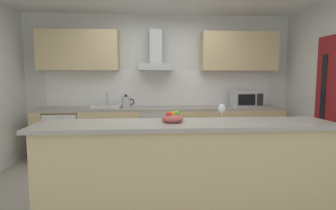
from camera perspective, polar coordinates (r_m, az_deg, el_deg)
The scene contains 15 objects.
ground at distance 3.53m, azimuth -0.29°, elevation -18.13°, with size 5.96×4.59×0.02m, color gray.
wall_back at distance 5.08m, azimuth -1.73°, elevation 4.44°, with size 5.96×0.12×2.60m, color silver.
backsplash_tile at distance 5.01m, azimuth -1.69°, elevation 3.62°, with size 4.21×0.02×0.66m, color white.
counter_back at distance 4.80m, azimuth -1.50°, elevation -5.87°, with size 4.36×0.60×0.90m.
counter_island at distance 2.80m, azimuth 3.99°, elevation -13.60°, with size 3.02×0.64×0.98m.
upper_cabinets at distance 4.87m, azimuth -1.63°, elevation 11.56°, with size 4.30×0.32×0.70m.
side_door at distance 4.51m, azimuth 32.37°, elevation -0.13°, with size 0.08×0.85×2.05m.
oven at distance 4.77m, azimuth -2.53°, elevation -5.83°, with size 0.60×0.62×0.80m.
refrigerator at distance 5.00m, azimuth -21.39°, elevation -6.11°, with size 0.58×0.60×0.85m.
microwave at distance 4.98m, azimuth 16.56°, elevation 1.29°, with size 0.50×0.38×0.30m.
sink at distance 4.77m, azimuth -13.21°, elevation -0.29°, with size 0.50×0.40×0.26m.
kettle at distance 4.67m, azimuth -9.06°, elevation 0.62°, with size 0.29×0.15×0.24m.
range_hood at distance 4.81m, azimuth -2.65°, elevation 10.16°, with size 0.62×0.45×0.72m.
wine_glass at distance 2.80m, azimuth 11.56°, elevation -0.93°, with size 0.08×0.08×0.18m.
fruit_bowl at distance 2.68m, azimuth 1.00°, elevation -2.84°, with size 0.22×0.22×0.13m.
Camera 1 is at (-0.22, -3.22, 1.43)m, focal length 28.17 mm.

